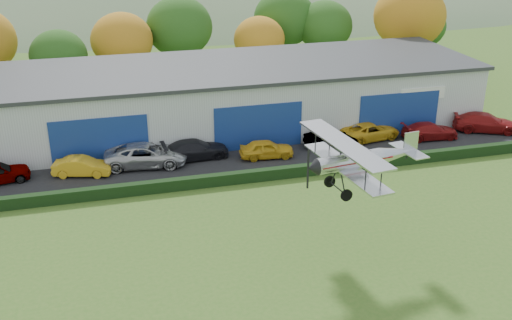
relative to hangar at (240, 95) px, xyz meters
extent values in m
cube|color=black|center=(-2.00, -6.98, -2.63)|extent=(48.00, 9.00, 0.05)
cube|color=black|center=(-2.00, -11.78, -2.26)|extent=(46.00, 0.60, 0.80)
cube|color=#B2B7BC|center=(0.00, 0.02, -0.16)|extent=(40.00, 12.00, 5.00)
cube|color=#2D3033|center=(0.00, 0.02, 2.49)|extent=(40.60, 12.60, 0.30)
cube|color=navy|center=(-12.00, -6.03, -0.86)|extent=(7.00, 0.12, 3.60)
cube|color=navy|center=(0.00, -6.03, -0.86)|extent=(7.00, 0.12, 3.60)
cube|color=navy|center=(12.00, -6.03, -0.86)|extent=(7.00, 0.12, 3.60)
cylinder|color=#3D2614|center=(-15.00, 10.02, -1.43)|extent=(0.36, 0.36, 2.45)
ellipsoid|color=#1E4C14|center=(-15.00, 10.02, 2.03)|extent=(5.32, 5.32, 4.79)
cylinder|color=#3D2614|center=(-9.00, 12.02, -1.26)|extent=(0.36, 0.36, 2.80)
ellipsoid|color=#A47814|center=(-9.00, 12.02, 2.70)|extent=(6.08, 6.08, 5.47)
cylinder|color=#3D2614|center=(-3.00, 14.02, -1.08)|extent=(0.36, 0.36, 3.15)
ellipsoid|color=#1E4C14|center=(-3.00, 14.02, 3.37)|extent=(6.84, 6.84, 6.16)
cylinder|color=#3D2614|center=(5.00, 12.02, -1.43)|extent=(0.36, 0.36, 2.45)
ellipsoid|color=#A47814|center=(5.00, 12.02, 2.03)|extent=(5.32, 5.32, 4.79)
cylinder|color=#3D2614|center=(13.00, 14.02, -1.26)|extent=(0.36, 0.36, 2.80)
ellipsoid|color=#1E4C14|center=(13.00, 14.02, 2.70)|extent=(6.08, 6.08, 5.47)
cylinder|color=#3D2614|center=(21.00, 10.02, -0.91)|extent=(0.36, 0.36, 3.50)
ellipsoid|color=#A47814|center=(21.00, 10.02, 4.04)|extent=(7.60, 7.60, 6.84)
cylinder|color=#3D2614|center=(25.00, 14.02, -1.43)|extent=(0.36, 0.36, 2.45)
ellipsoid|color=#1E4C14|center=(25.00, 14.02, 2.03)|extent=(5.32, 5.32, 4.79)
cylinder|color=#3D2614|center=(9.00, 16.02, -1.08)|extent=(0.36, 0.36, 3.15)
ellipsoid|color=#1E4C14|center=(9.00, 16.02, 3.37)|extent=(6.84, 6.84, 6.16)
ellipsoid|color=#4C6642|center=(15.00, 112.02, -18.06)|extent=(320.00, 196.00, 56.00)
ellipsoid|color=#4C6642|center=(85.00, 112.02, -12.56)|extent=(240.00, 126.00, 36.00)
imported|color=gold|center=(-13.40, -7.77, -1.94)|extent=(4.27, 2.33, 1.34)
imported|color=silver|center=(-8.85, -7.20, -1.77)|extent=(6.28, 3.47, 1.66)
imported|color=black|center=(-5.14, -6.82, -1.87)|extent=(5.20, 2.43, 1.47)
imported|color=gold|center=(0.09, -8.04, -1.91)|extent=(4.20, 1.98, 1.39)
imported|color=gray|center=(5.56, -7.29, -1.92)|extent=(4.29, 1.87, 1.37)
imported|color=gold|center=(9.32, -6.52, -1.92)|extent=(5.25, 3.11, 1.37)
imported|color=maroon|center=(14.07, -7.66, -1.94)|extent=(4.75, 2.21, 1.34)
imported|color=maroon|center=(19.49, -7.28, -1.83)|extent=(5.75, 4.12, 1.55)
cylinder|color=silver|center=(0.52, -22.12, 2.85)|extent=(3.87, 1.38, 0.90)
cone|color=silver|center=(3.49, -21.74, 2.85)|extent=(2.29, 1.17, 0.90)
cone|color=black|center=(-1.60, -22.40, 2.85)|extent=(0.61, 0.95, 0.90)
cube|color=maroon|center=(0.82, -22.08, 2.90)|extent=(4.27, 1.45, 0.06)
cube|color=black|center=(1.02, -22.06, 3.27)|extent=(1.26, 0.75, 0.25)
cube|color=silver|center=(0.33, -22.15, 2.55)|extent=(2.16, 7.27, 0.10)
cube|color=silver|center=(0.13, -22.17, 3.89)|extent=(2.31, 7.68, 0.10)
cylinder|color=black|center=(0.22, -24.77, 3.23)|extent=(0.07, 0.07, 1.30)
cylinder|color=black|center=(1.10, -24.66, 3.23)|extent=(0.07, 0.07, 1.30)
cylinder|color=black|center=(-0.45, -19.64, 3.23)|extent=(0.07, 0.07, 1.30)
cylinder|color=black|center=(0.44, -19.52, 3.23)|extent=(0.07, 0.07, 1.30)
cylinder|color=black|center=(0.17, -22.52, 3.54)|extent=(0.09, 0.22, 0.74)
cylinder|color=black|center=(0.08, -21.83, 3.54)|extent=(0.09, 0.22, 0.74)
cylinder|color=black|center=(-0.01, -22.62, 2.00)|extent=(0.16, 0.70, 1.22)
cylinder|color=black|center=(-0.12, -21.78, 2.00)|extent=(0.16, 0.70, 1.22)
cylinder|color=black|center=(-0.07, -22.20, 1.40)|extent=(0.31, 1.89, 0.07)
cylinder|color=black|center=(0.05, -23.09, 1.40)|extent=(0.65, 0.22, 0.64)
cylinder|color=black|center=(-0.18, -21.31, 1.40)|extent=(0.65, 0.22, 0.64)
cylinder|color=black|center=(4.18, -21.65, 2.60)|extent=(0.37, 0.11, 0.42)
cube|color=silver|center=(4.18, -21.65, 2.90)|extent=(1.22, 2.68, 0.06)
cube|color=silver|center=(4.28, -21.63, 3.40)|extent=(0.90, 0.17, 1.10)
cube|color=black|center=(-1.87, -22.43, 2.85)|extent=(0.07, 0.13, 2.19)
camera|label=1|loc=(-11.76, -49.08, 15.39)|focal=42.86mm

